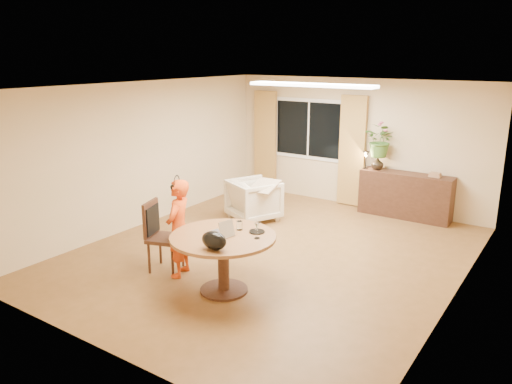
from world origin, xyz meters
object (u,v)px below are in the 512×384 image
Objects in this scene: sideboard at (405,195)px; dining_chair at (165,236)px; child at (179,228)px; dining_table at (223,247)px; armchair at (254,200)px.

dining_chair is at bearing -115.73° from sideboard.
child reaches higher than dining_chair.
dining_chair reaches higher than dining_table.
dining_table is at bearing -102.53° from sideboard.
child is at bearing 175.68° from dining_table.
dining_chair is at bearing -111.20° from child.
child is at bearing -21.75° from dining_chair.
dining_table is at bearing -22.58° from dining_chair.
child is 2.70m from armchair.
dining_chair reaches higher than armchair.
child is 4.75m from sideboard.
child is (-0.83, 0.06, 0.08)m from dining_table.
child is 0.81× the size of sideboard.
dining_table is 0.99× the size of child.
sideboard is at bearing -118.38° from armchair.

